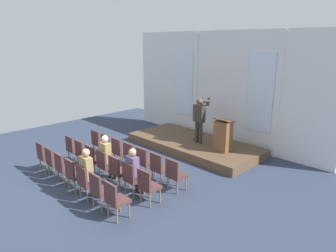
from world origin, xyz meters
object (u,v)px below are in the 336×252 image
at_px(chair_r1_c0, 73,147).
at_px(chair_r1_c3, 105,163).
at_px(audience_r1_c3, 107,155).
at_px(chair_r2_c4, 86,180).
at_px(speaker, 199,117).
at_px(chair_r0_c1, 108,145).
at_px(chair_r0_c4, 145,160).
at_px(chair_r1_c6, 148,184).
at_px(chair_r2_c0, 44,155).
at_px(chair_r0_c3, 131,155).
at_px(chair_r2_c5, 100,189).
at_px(chair_r0_c5, 159,166).
at_px(chair_r2_c3, 74,173).
at_px(chair_r1_c2, 93,158).
at_px(audience_r1_c5, 134,169).
at_px(chair_r1_c5, 132,177).
at_px(mic_stand, 196,131).
at_px(lectern, 223,135).
at_px(chair_r1_c1, 83,152).
at_px(chair_r1_c4, 118,170).
at_px(audience_r2_c4, 88,171).
at_px(chair_r0_c0, 98,141).
at_px(chair_r2_c2, 63,166).
at_px(chair_r2_c1, 53,160).
at_px(chair_r0_c6, 175,173).
at_px(chair_r0_c2, 119,150).

bearing_deg(chair_r1_c0, chair_r1_c3, 0.00).
distance_m(audience_r1_c3, chair_r2_c4, 1.25).
bearing_deg(speaker, chair_r0_c1, -117.81).
relative_size(speaker, chair_r0_c4, 1.78).
distance_m(chair_r1_c6, chair_r2_c0, 3.95).
height_order(chair_r0_c3, chair_r0_c4, same).
bearing_deg(chair_r1_c6, chair_r2_c5, -123.24).
bearing_deg(chair_r2_c5, chair_r0_c5, 90.00).
xyz_separation_m(chair_r2_c3, chair_r2_c5, (1.27, 0.00, 0.00)).
bearing_deg(chair_r1_c2, audience_r1_c5, 2.46).
height_order(chair_r0_c3, chair_r0_c5, same).
relative_size(chair_r2_c0, chair_r2_c3, 1.00).
bearing_deg(chair_r1_c5, mic_stand, 107.63).
bearing_deg(chair_r0_c5, chair_r2_c5, -90.00).
relative_size(audience_r1_c3, chair_r1_c6, 1.46).
bearing_deg(chair_r2_c5, audience_r1_c5, 90.00).
xyz_separation_m(lectern, chair_r0_c3, (-1.41, -2.87, -0.33)).
distance_m(chair_r1_c1, chair_r1_c2, 0.64).
bearing_deg(chair_r1_c4, chair_r0_c1, 153.04).
relative_size(mic_stand, audience_r2_c4, 1.13).
distance_m(chair_r0_c1, audience_r2_c4, 2.68).
bearing_deg(chair_r2_c5, chair_r0_c0, 148.60).
height_order(chair_r2_c2, chair_r2_c4, same).
distance_m(lectern, audience_r1_c3, 4.02).
bearing_deg(speaker, chair_r2_c2, -100.59).
distance_m(chair_r0_c4, audience_r2_c4, 1.88).
xyz_separation_m(lectern, chair_r2_c3, (-1.41, -4.81, -0.33)).
xyz_separation_m(chair_r0_c1, chair_r2_c1, (0.00, -1.95, 0.00)).
height_order(speaker, audience_r1_c3, speaker).
bearing_deg(chair_r0_c3, chair_r1_c4, -56.76).
bearing_deg(chair_r2_c5, chair_r2_c2, 180.00).
relative_size(audience_r1_c5, chair_r2_c5, 1.39).
distance_m(chair_r0_c6, chair_r1_c3, 2.15).
relative_size(audience_r1_c5, audience_r2_c4, 0.95).
bearing_deg(chair_r1_c6, mic_stand, 115.26).
distance_m(chair_r1_c6, audience_r2_c4, 1.57).
xyz_separation_m(audience_r1_c5, chair_r2_c2, (-1.91, -1.05, -0.19)).
bearing_deg(audience_r1_c5, mic_stand, 107.97).
bearing_deg(chair_r1_c2, chair_r1_c1, 180.00).
xyz_separation_m(chair_r1_c1, audience_r1_c5, (2.55, 0.08, 0.19)).
height_order(chair_r1_c2, chair_r2_c5, same).
relative_size(chair_r0_c2, audience_r1_c3, 0.69).
xyz_separation_m(mic_stand, audience_r2_c4, (0.68, -5.03, 0.12)).
distance_m(mic_stand, chair_r1_c6, 4.58).
bearing_deg(chair_r1_c2, chair_r0_c2, 90.00).
bearing_deg(chair_r1_c3, chair_r0_c0, 153.04).
bearing_deg(audience_r1_c5, chair_r1_c5, -90.00).
xyz_separation_m(chair_r1_c0, chair_r1_c5, (3.19, 0.00, 0.00)).
bearing_deg(chair_r1_c4, chair_r0_c2, 142.66).
bearing_deg(audience_r1_c5, chair_r1_c4, -172.65).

